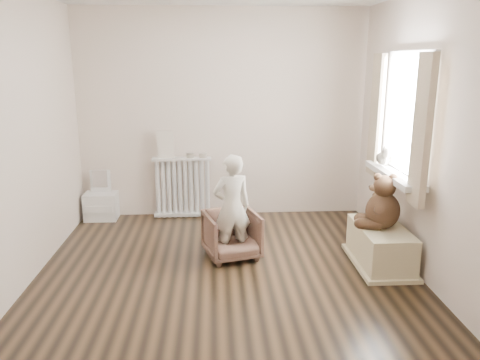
{
  "coord_description": "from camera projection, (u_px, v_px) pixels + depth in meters",
  "views": [
    {
      "loc": [
        -0.1,
        -4.1,
        1.98
      ],
      "look_at": [
        0.15,
        0.45,
        0.8
      ],
      "focal_mm": 35.0,
      "sensor_mm": 36.0,
      "label": 1
    }
  ],
  "objects": [
    {
      "name": "radiator",
      "position": [
        183.0,
        188.0,
        5.97
      ],
      "size": [
        0.74,
        0.14,
        0.78
      ],
      "primitive_type": "cube",
      "color": "silver",
      "rests_on": "floor"
    },
    {
      "name": "window",
      "position": [
        408.0,
        116.0,
        4.49
      ],
      "size": [
        0.03,
        0.9,
        1.1
      ],
      "primitive_type": "cube",
      "color": "white",
      "rests_on": "right_wall"
    },
    {
      "name": "window_sill",
      "position": [
        394.0,
        175.0,
        4.63
      ],
      "size": [
        0.22,
        1.1,
        0.06
      ],
      "primitive_type": "cube",
      "color": "silver",
      "rests_on": "right_wall"
    },
    {
      "name": "plush_cat",
      "position": [
        384.0,
        156.0,
        4.87
      ],
      "size": [
        0.2,
        0.27,
        0.21
      ],
      "primitive_type": null,
      "rotation": [
        0.0,
        0.0,
        0.22
      ],
      "color": "slate",
      "rests_on": "window_sill"
    },
    {
      "name": "front_wall",
      "position": [
        235.0,
        196.0,
        2.4
      ],
      "size": [
        3.6,
        0.02,
        2.6
      ],
      "primitive_type": "cube",
      "color": "silver",
      "rests_on": "ground"
    },
    {
      "name": "curtain_left",
      "position": [
        422.0,
        131.0,
        3.95
      ],
      "size": [
        0.06,
        0.26,
        1.3
      ],
      "primitive_type": "cube",
      "color": "beige",
      "rests_on": "right_wall"
    },
    {
      "name": "right_wall",
      "position": [
        424.0,
        137.0,
        4.24
      ],
      "size": [
        0.02,
        3.6,
        2.6
      ],
      "primitive_type": "cube",
      "color": "silver",
      "rests_on": "ground"
    },
    {
      "name": "teddy_bear",
      "position": [
        384.0,
        200.0,
        4.49
      ],
      "size": [
        0.51,
        0.44,
        0.53
      ],
      "primitive_type": null,
      "rotation": [
        0.0,
        0.0,
        -0.28
      ],
      "color": "#322013",
      "rests_on": "toy_bench"
    },
    {
      "name": "curtain_right",
      "position": [
        376.0,
        116.0,
        5.05
      ],
      "size": [
        0.06,
        0.26,
        1.3
      ],
      "primitive_type": "cube",
      "color": "beige",
      "rests_on": "right_wall"
    },
    {
      "name": "back_wall",
      "position": [
        222.0,
        115.0,
        5.88
      ],
      "size": [
        3.6,
        0.02,
        2.6
      ],
      "primitive_type": "cube",
      "color": "silver",
      "rests_on": "ground"
    },
    {
      "name": "tin_a",
      "position": [
        190.0,
        155.0,
        5.87
      ],
      "size": [
        0.1,
        0.1,
        0.06
      ],
      "primitive_type": "cylinder",
      "color": "#A59E8C",
      "rests_on": "radiator"
    },
    {
      "name": "armchair",
      "position": [
        232.0,
        235.0,
        4.77
      ],
      "size": [
        0.64,
        0.65,
        0.48
      ],
      "primitive_type": "imported",
      "rotation": [
        0.0,
        0.0,
        0.28
      ],
      "color": "brown",
      "rests_on": "floor"
    },
    {
      "name": "left_wall",
      "position": [
        18.0,
        140.0,
        4.05
      ],
      "size": [
        0.02,
        3.6,
        2.6
      ],
      "primitive_type": "cube",
      "color": "silver",
      "rests_on": "ground"
    },
    {
      "name": "tin_b",
      "position": [
        203.0,
        155.0,
        5.87
      ],
      "size": [
        0.1,
        0.1,
        0.06
      ],
      "primitive_type": "cylinder",
      "color": "#A59E8C",
      "rests_on": "radiator"
    },
    {
      "name": "floor",
      "position": [
        227.0,
        273.0,
        4.47
      ],
      "size": [
        3.6,
        3.6,
        0.01
      ],
      "primitive_type": "cube",
      "color": "black",
      "rests_on": "ground"
    },
    {
      "name": "toy_bench",
      "position": [
        380.0,
        245.0,
        4.61
      ],
      "size": [
        0.44,
        0.84,
        0.39
      ],
      "primitive_type": "cube",
      "color": "beige",
      "rests_on": "floor"
    },
    {
      "name": "child",
      "position": [
        232.0,
        207.0,
        4.65
      ],
      "size": [
        0.45,
        0.35,
        1.07
      ],
      "primitive_type": "imported",
      "rotation": [
        0.0,
        0.0,
        3.42
      ],
      "color": "white",
      "rests_on": "armchair"
    },
    {
      "name": "paper_doll",
      "position": [
        165.0,
        144.0,
        5.81
      ],
      "size": [
        0.21,
        0.02,
        0.34
      ],
      "primitive_type": "cube",
      "color": "beige",
      "rests_on": "radiator"
    },
    {
      "name": "toy_vanity",
      "position": [
        101.0,
        198.0,
        5.91
      ],
      "size": [
        0.4,
        0.29,
        0.63
      ],
      "primitive_type": "cube",
      "color": "silver",
      "rests_on": "floor"
    }
  ]
}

